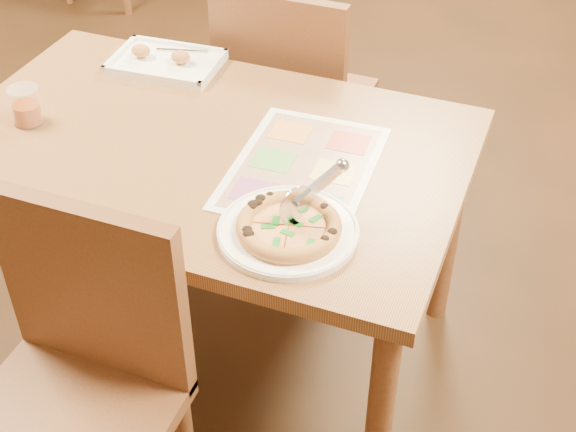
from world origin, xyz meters
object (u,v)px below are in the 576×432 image
(dining_table, at_px, (204,172))
(chair_far, at_px, (289,85))
(chair_near, at_px, (78,360))
(pizza_cutter, at_px, (311,191))
(appetizer_tray, at_px, (165,63))
(glass_tumbler, at_px, (26,108))
(plate, at_px, (288,231))
(pizza, at_px, (289,227))
(menu, at_px, (303,167))

(dining_table, height_order, chair_far, chair_far)
(chair_near, bearing_deg, pizza_cutter, 48.69)
(dining_table, bearing_deg, appetizer_tray, 130.12)
(appetizer_tray, distance_m, glass_tumbler, 0.43)
(dining_table, relative_size, chair_near, 2.77)
(pizza_cutter, distance_m, glass_tumbler, 0.83)
(appetizer_tray, xyz_separation_m, glass_tumbler, (-0.19, -0.39, 0.03))
(plate, bearing_deg, glass_tumbler, 167.46)
(pizza, xyz_separation_m, glass_tumbler, (-0.79, 0.18, 0.02))
(pizza, bearing_deg, chair_far, 111.10)
(appetizer_tray, height_order, menu, appetizer_tray)
(pizza_cutter, bearing_deg, appetizer_tray, 81.92)
(plate, distance_m, menu, 0.25)
(chair_near, relative_size, plate, 1.54)
(chair_far, distance_m, pizza, 0.93)
(pizza_cutter, bearing_deg, glass_tumbler, 112.48)
(chair_far, bearing_deg, appetizer_tray, 46.04)
(plate, xyz_separation_m, menu, (-0.05, 0.24, -0.01))
(chair_near, xyz_separation_m, pizza_cutter, (0.36, 0.41, 0.24))
(plate, relative_size, pizza, 1.35)
(appetizer_tray, bearing_deg, glass_tumbler, -115.67)
(chair_far, bearing_deg, pizza_cutter, 114.22)
(chair_far, xyz_separation_m, pizza, (0.33, -0.85, 0.18))
(pizza_cutter, relative_size, menu, 0.33)
(dining_table, distance_m, menu, 0.28)
(dining_table, xyz_separation_m, pizza, (0.33, -0.25, 0.11))
(glass_tumbler, height_order, menu, glass_tumbler)
(glass_tumbler, bearing_deg, pizza, -12.98)
(pizza_cutter, bearing_deg, menu, 55.98)
(plate, distance_m, appetizer_tray, 0.82)
(menu, bearing_deg, pizza_cutter, -65.30)
(menu, bearing_deg, pizza, -76.53)
(chair_far, relative_size, pizza, 2.08)
(pizza, relative_size, menu, 0.50)
(dining_table, distance_m, chair_near, 0.61)
(appetizer_tray, bearing_deg, pizza, -43.60)
(chair_near, xyz_separation_m, chair_far, (-0.00, 1.20, 0.00))
(pizza_cutter, height_order, menu, pizza_cutter)
(chair_far, bearing_deg, chair_near, 90.00)
(dining_table, xyz_separation_m, pizza_cutter, (0.36, -0.19, 0.18))
(plate, height_order, pizza_cutter, pizza_cutter)
(glass_tumbler, bearing_deg, pizza_cutter, -8.79)
(chair_near, relative_size, chair_far, 1.00)
(chair_near, height_order, chair_far, same)
(plate, height_order, menu, plate)
(chair_far, distance_m, glass_tumbler, 0.83)
(plate, bearing_deg, chair_far, 111.00)
(chair_near, xyz_separation_m, pizza, (0.33, 0.35, 0.18))
(pizza_cutter, xyz_separation_m, appetizer_tray, (-0.63, 0.52, -0.08))
(pizza, xyz_separation_m, appetizer_tray, (-0.60, 0.57, -0.02))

